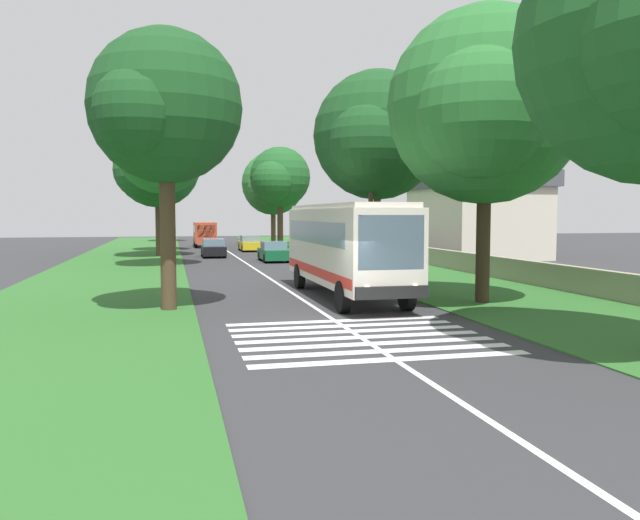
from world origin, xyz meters
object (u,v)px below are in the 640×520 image
(roadside_building, at_px, (475,215))
(roadside_tree_right_3, at_px, (272,185))
(roadside_tree_left_1, at_px, (163,112))
(roadside_tree_left_4, at_px, (159,150))
(roadside_tree_right_0, at_px, (481,110))
(roadside_tree_right_1, at_px, (278,179))
(roadside_tree_left_3, at_px, (168,178))
(roadside_tree_left_0, at_px, (162,165))
(coach_bus, at_px, (345,244))
(trailing_car_1, at_px, (213,248))
(trailing_minibus_0, at_px, (205,232))
(trailing_car_2, at_px, (250,244))
(utility_pole, at_px, (371,188))
(trailing_car_0, at_px, (274,252))
(roadside_tree_right_4, at_px, (375,138))
(roadside_tree_left_2, at_px, (155,168))

(roadside_building, bearing_deg, roadside_tree_right_3, 27.05)
(roadside_tree_left_1, xyz_separation_m, roadside_tree_left_4, (19.08, 0.43, 0.58))
(roadside_tree_right_0, distance_m, roadside_tree_right_3, 48.08)
(roadside_tree_left_4, relative_size, roadside_tree_right_1, 1.08)
(roadside_tree_left_4, bearing_deg, roadside_tree_left_3, -0.59)
(roadside_tree_left_0, height_order, roadside_tree_right_0, roadside_tree_right_0)
(coach_bus, distance_m, roadside_tree_left_0, 36.09)
(roadside_tree_left_1, bearing_deg, coach_bus, -75.43)
(roadside_tree_left_4, height_order, roadside_tree_right_1, roadside_tree_left_4)
(trailing_car_1, height_order, roadside_tree_left_1, roadside_tree_left_1)
(roadside_tree_right_1, bearing_deg, roadside_tree_right_0, -178.42)
(trailing_minibus_0, distance_m, roadside_tree_left_0, 9.92)
(roadside_tree_left_1, bearing_deg, roadside_tree_right_0, -95.08)
(trailing_car_2, height_order, roadside_building, roadside_building)
(utility_pole, relative_size, roadside_building, 0.79)
(trailing_car_0, distance_m, roadside_tree_right_0, 24.12)
(trailing_car_1, distance_m, roadside_tree_right_0, 30.40)
(trailing_car_1, distance_m, roadside_tree_left_1, 28.49)
(trailing_minibus_0, distance_m, roadside_tree_left_1, 43.74)
(roadside_tree_right_4, bearing_deg, trailing_car_1, 20.76)
(roadside_tree_left_4, distance_m, roadside_tree_right_3, 30.28)
(roadside_tree_left_4, bearing_deg, roadside_tree_left_2, 2.99)
(roadside_tree_left_0, height_order, utility_pole, roadside_tree_left_0)
(roadside_tree_right_0, bearing_deg, roadside_tree_left_2, 22.22)
(trailing_car_1, distance_m, utility_pole, 21.28)
(roadside_building, bearing_deg, roadside_tree_left_4, 99.17)
(roadside_tree_left_0, distance_m, roadside_tree_left_4, 17.59)
(roadside_tree_left_4, xyz_separation_m, roadside_tree_right_1, (18.87, -10.74, -0.71))
(trailing_car_0, height_order, roadside_tree_left_2, roadside_tree_left_2)
(trailing_car_2, height_order, roadside_tree_right_4, roadside_tree_right_4)
(coach_bus, distance_m, roadside_tree_left_2, 28.93)
(roadside_tree_left_3, height_order, roadside_tree_right_4, roadside_tree_right_4)
(roadside_building, bearing_deg, trailing_car_2, 53.41)
(trailing_car_0, relative_size, trailing_car_1, 1.00)
(roadside_tree_left_4, bearing_deg, roadside_tree_right_1, -29.65)
(trailing_car_1, bearing_deg, roadside_building, -103.12)
(trailing_minibus_0, bearing_deg, trailing_car_0, -170.13)
(roadside_tree_right_4, bearing_deg, utility_pole, 153.49)
(trailing_car_0, relative_size, roadside_tree_right_0, 0.39)
(utility_pole, bearing_deg, roadside_tree_right_0, -170.74)
(roadside_building, bearing_deg, trailing_minibus_0, 44.35)
(roadside_tree_right_1, distance_m, utility_pole, 30.28)
(roadside_tree_left_0, xyz_separation_m, roadside_tree_left_1, (-36.67, -0.51, -0.90))
(roadside_tree_right_0, bearing_deg, roadside_tree_left_3, 11.14)
(roadside_tree_right_0, bearing_deg, coach_bus, 57.36)
(roadside_tree_left_3, xyz_separation_m, roadside_tree_left_4, (-37.91, 0.39, -0.31))
(trailing_car_1, xyz_separation_m, roadside_tree_left_1, (-27.60, 3.41, 6.18))
(trailing_car_0, relative_size, trailing_minibus_0, 0.72)
(trailing_car_2, xyz_separation_m, roadside_tree_left_1, (-34.99, 7.18, 6.18))
(roadside_tree_left_1, distance_m, roadside_tree_right_3, 48.36)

